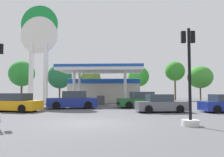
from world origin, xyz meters
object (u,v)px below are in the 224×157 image
at_px(station_pole_sign, 39,41).
at_px(car_4, 15,103).
at_px(car_1, 72,101).
at_px(tree_1, 60,76).
at_px(tree_3, 139,77).
at_px(tree_2, 91,78).
at_px(car_2, 140,100).
at_px(car_5, 161,104).
at_px(tree_4, 175,71).
at_px(tree_0, 22,74).
at_px(traffic_signal_0, 190,93).
at_px(tree_5, 200,77).

relative_size(station_pole_sign, car_4, 2.81).
relative_size(station_pole_sign, car_1, 2.48).
distance_m(tree_1, tree_3, 14.09).
bearing_deg(tree_2, car_2, -65.04).
xyz_separation_m(station_pole_sign, tree_1, (-0.81, 11.81, -3.64)).
bearing_deg(car_5, tree_4, 74.61).
xyz_separation_m(car_2, car_4, (-10.41, -4.62, -0.05)).
xyz_separation_m(car_4, tree_3, (11.41, 22.84, 3.62)).
bearing_deg(tree_1, tree_0, 168.31).
xyz_separation_m(car_1, tree_2, (-0.84, 17.11, 3.16)).
bearing_deg(traffic_signal_0, tree_3, 90.99).
distance_m(car_1, car_4, 5.14).
relative_size(tree_0, tree_3, 1.18).
xyz_separation_m(car_4, tree_1, (-2.54, 20.92, 3.57)).
relative_size(traffic_signal_0, tree_3, 0.76).
xyz_separation_m(traffic_signal_0, tree_2, (-8.91, 27.29, 2.35)).
height_order(traffic_signal_0, tree_5, tree_5).
xyz_separation_m(car_2, tree_5, (11.84, 17.88, 3.41)).
relative_size(car_1, car_2, 1.05).
relative_size(car_1, car_5, 1.21).
height_order(car_2, tree_1, tree_1).
bearing_deg(tree_4, tree_3, -179.15).
xyz_separation_m(station_pole_sign, car_2, (12.14, -4.49, -7.16)).
height_order(car_5, tree_1, tree_1).
bearing_deg(tree_0, traffic_signal_0, -53.01).
bearing_deg(car_4, tree_0, 114.26).
bearing_deg(car_1, traffic_signal_0, -51.61).
height_order(station_pole_sign, tree_3, station_pole_sign).
xyz_separation_m(station_pole_sign, car_5, (13.40, -9.01, -7.24)).
bearing_deg(tree_4, car_5, -105.39).
relative_size(traffic_signal_0, tree_1, 0.73).
relative_size(tree_4, tree_5, 1.14).
height_order(tree_1, tree_2, tree_1).
height_order(tree_4, tree_5, tree_4).
bearing_deg(tree_2, car_5, -67.02).
bearing_deg(car_5, car_2, 105.57).
relative_size(car_1, tree_3, 0.81).
relative_size(car_2, car_5, 1.15).
bearing_deg(car_5, traffic_signal_0, -87.84).
xyz_separation_m(car_2, tree_0, (-20.54, 17.87, 4.17)).
distance_m(traffic_signal_0, tree_1, 31.37).
relative_size(station_pole_sign, tree_4, 1.76).
distance_m(car_4, tree_3, 25.79).
relative_size(car_4, tree_5, 0.72).
bearing_deg(traffic_signal_0, station_pole_sign, 130.66).
bearing_deg(car_4, tree_3, 63.45).
bearing_deg(tree_1, car_4, -83.08).
bearing_deg(car_5, station_pole_sign, 146.08).
xyz_separation_m(car_2, traffic_signal_0, (1.52, -11.41, 0.83)).
bearing_deg(tree_2, car_4, -98.36).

